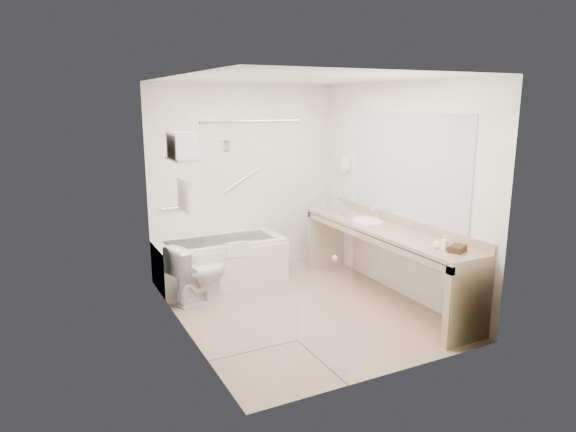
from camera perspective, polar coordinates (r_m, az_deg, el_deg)
name	(u,v)px	position (r m, az deg, el deg)	size (l,w,h in m)	color
floor	(300,308)	(5.86, 1.34, -10.17)	(3.20, 3.20, 0.00)	tan
ceiling	(301,78)	(5.40, 1.48, 15.07)	(2.60, 3.20, 0.10)	white
wall_back	(245,179)	(6.93, -4.84, 4.13)	(2.60, 0.10, 2.50)	white
wall_front	(395,232)	(4.18, 11.76, -1.76)	(2.60, 0.10, 2.50)	white
wall_left	(181,210)	(5.03, -11.80, 0.65)	(0.10, 3.20, 2.50)	white
wall_right	(398,190)	(6.20, 12.08, 2.89)	(0.10, 3.20, 2.50)	white
bathtub	(220,261)	(6.65, -7.53, -4.94)	(1.60, 0.73, 0.59)	white
grab_bar_short	(177,208)	(6.65, -12.28, 0.90)	(0.03, 0.03, 0.40)	silver
grab_bar_long	(242,180)	(6.87, -5.10, 4.06)	(0.03, 0.03, 0.60)	silver
shower_enclosure	(286,243)	(4.45, -0.18, -3.07)	(0.96, 0.91, 2.11)	silver
towel_shelf	(182,154)	(5.32, -11.67, 6.80)	(0.24, 0.55, 0.81)	silver
vanity_counter	(384,245)	(6.05, 10.65, -3.20)	(0.55, 2.70, 0.95)	tan
sink	(367,223)	(6.34, 8.76, -0.74)	(0.40, 0.52, 0.14)	white
faucet	(377,213)	(6.40, 9.86, 0.36)	(0.03, 0.03, 0.14)	silver
mirror	(406,166)	(6.04, 13.03, 5.47)	(0.02, 2.00, 1.20)	#B2B6BE
hairdryer_unit	(346,163)	(6.99, 6.45, 5.83)	(0.08, 0.10, 0.18)	white
toilet	(198,273)	(6.01, -9.92, -6.29)	(0.39, 0.70, 0.68)	white
amenity_basket	(457,249)	(5.22, 18.30, -3.46)	(0.19, 0.13, 0.06)	#4C2E1B
soap_bottle_a	(444,246)	(5.26, 16.94, -3.23)	(0.07, 0.14, 0.07)	white
soap_bottle_b	(437,244)	(5.28, 16.25, -3.01)	(0.09, 0.11, 0.09)	white
water_bottle_left	(339,207)	(6.61, 5.74, 1.05)	(0.07, 0.07, 0.21)	silver
water_bottle_mid	(323,203)	(6.86, 3.96, 1.49)	(0.06, 0.06, 0.21)	silver
water_bottle_right	(344,209)	(6.46, 6.21, 0.73)	(0.06, 0.06, 0.21)	silver
drinking_glass_near	(352,216)	(6.30, 7.16, -0.01)	(0.08, 0.08, 0.10)	silver
drinking_glass_far	(346,211)	(6.65, 6.42, 0.59)	(0.06, 0.06, 0.08)	silver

